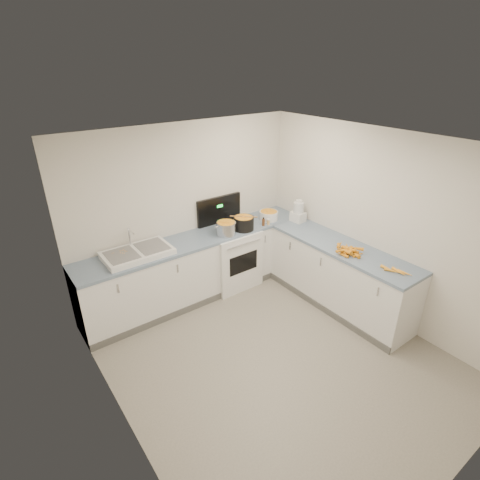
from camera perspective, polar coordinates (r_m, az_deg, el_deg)
floor at (r=4.72m, az=5.26°, el=-17.34°), size 3.50×4.00×0.00m
ceiling at (r=3.53m, az=6.93°, el=13.79°), size 3.50×4.00×0.00m
wall_back at (r=5.46m, az=-8.20°, el=4.39°), size 3.50×0.00×2.50m
wall_front at (r=3.13m, az=32.68°, el=-18.37°), size 3.50×0.00×2.50m
wall_left at (r=3.25m, az=-18.27°, el=-13.12°), size 0.00×4.00×2.50m
wall_right at (r=5.21m, az=20.44°, el=1.87°), size 0.00×4.00×2.50m
counter_back at (r=5.56m, az=-6.19°, el=-4.01°), size 3.50×0.62×0.94m
counter_right at (r=5.48m, az=14.86°, el=-5.27°), size 0.62×2.20×0.94m
stove at (r=5.80m, az=-1.46°, el=-2.45°), size 0.76×0.65×1.36m
sink at (r=4.99m, az=-15.36°, el=-1.90°), size 0.86×0.52×0.31m
steel_pot at (r=5.38m, az=-2.12°, el=1.68°), size 0.36×0.36×0.21m
black_pot at (r=5.54m, az=0.56°, el=2.46°), size 0.39×0.39×0.22m
wooden_spoon at (r=5.49m, az=0.57°, el=3.59°), size 0.31×0.29×0.02m
mixing_bowl at (r=5.92m, az=4.39°, el=3.76°), size 0.34×0.34×0.14m
extract_bottle at (r=5.69m, az=3.59°, el=2.72°), size 0.04×0.04×0.11m
spice_jar at (r=5.74m, az=4.34°, el=2.72°), size 0.05×0.05×0.08m
food_processor at (r=5.87m, az=8.87°, el=4.19°), size 0.19×0.22×0.35m
carrot_pile at (r=5.08m, az=16.14°, el=-1.49°), size 0.41×0.44×0.09m
peeled_carrots at (r=4.82m, az=22.64°, el=-4.36°), size 0.16×0.36×0.04m
peelings at (r=4.98m, az=-17.71°, el=-1.82°), size 0.22×0.14×0.01m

